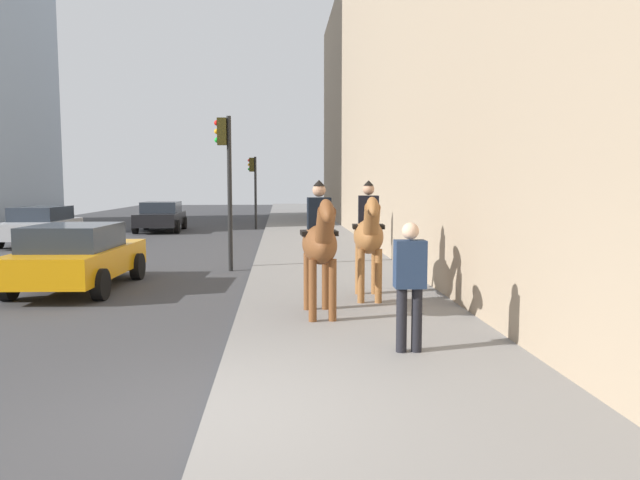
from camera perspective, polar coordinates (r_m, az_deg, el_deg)
sidewalk_slab at (r=6.16m, az=8.42°, el=-16.10°), size 120.00×3.99×0.12m
mounted_horse_near at (r=9.74m, az=-0.01°, el=-0.17°), size 2.15×0.63×2.26m
mounted_horse_far at (r=11.24m, az=4.71°, el=0.57°), size 2.15×0.68×2.26m
pedestrian_greeting at (r=7.77m, az=8.63°, el=-3.65°), size 0.27×0.41×1.70m
car_near_lane at (r=29.89m, az=-15.06°, el=2.27°), size 4.35×2.22×1.44m
car_mid_lane at (r=13.96m, az=-22.32°, el=-1.41°), size 4.25×2.18×1.44m
car_far_lane at (r=24.98m, az=-25.35°, el=1.35°), size 4.52×2.03×1.44m
traffic_light_near_curb at (r=15.80m, az=-9.03°, el=6.82°), size 0.20×0.44×4.07m
traffic_light_far_curb at (r=30.37m, az=-6.41°, el=5.70°), size 0.20×0.44×3.68m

